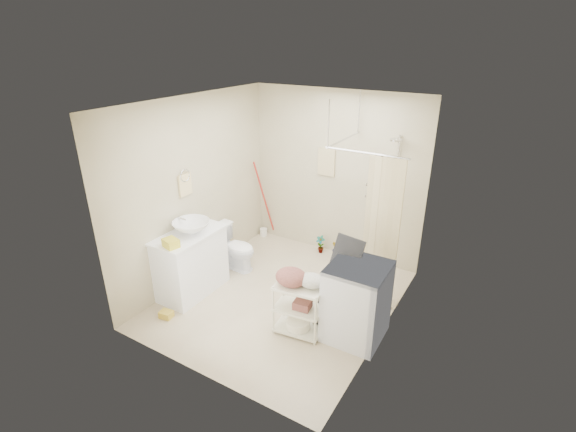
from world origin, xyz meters
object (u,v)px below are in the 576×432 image
at_px(toilet, 235,247).
at_px(laundry_rack, 299,305).
at_px(vanity, 191,263).
at_px(washing_machine, 357,302).

height_order(toilet, laundry_rack, laundry_rack).
relative_size(vanity, washing_machine, 1.07).
height_order(vanity, toilet, vanity).
bearing_deg(vanity, laundry_rack, -0.62).
height_order(vanity, washing_machine, washing_machine).
bearing_deg(toilet, laundry_rack, -114.43).
height_order(toilet, washing_machine, washing_machine).
bearing_deg(washing_machine, vanity, -173.84).
distance_m(vanity, toilet, 0.84).
bearing_deg(laundry_rack, toilet, 144.80).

